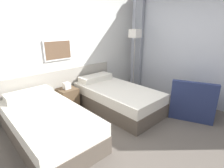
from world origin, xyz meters
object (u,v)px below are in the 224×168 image
at_px(bed_near_door, 47,124).
at_px(nightstand, 68,98).
at_px(floor_lamp, 135,40).
at_px(armchair, 192,102).
at_px(bed_near_window, 116,98).

bearing_deg(bed_near_door, nightstand, 43.02).
xyz_separation_m(floor_lamp, armchair, (-0.15, -1.73, -1.18)).
distance_m(bed_near_window, armchair, 1.61).
bearing_deg(nightstand, bed_near_window, -43.02).
xyz_separation_m(bed_near_door, bed_near_window, (1.61, 0.00, 0.00)).
distance_m(bed_near_window, floor_lamp, 1.69).
bearing_deg(armchair, bed_near_door, 40.14).
bearing_deg(floor_lamp, armchair, -94.79).
height_order(bed_near_window, armchair, armchair).
relative_size(nightstand, armchair, 0.59).
xyz_separation_m(bed_near_door, nightstand, (0.80, 0.75, -0.01)).
xyz_separation_m(bed_near_window, armchair, (0.97, -1.28, 0.01)).
distance_m(nightstand, armchair, 2.70).
height_order(floor_lamp, armchair, floor_lamp).
bearing_deg(bed_near_door, floor_lamp, 9.38).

